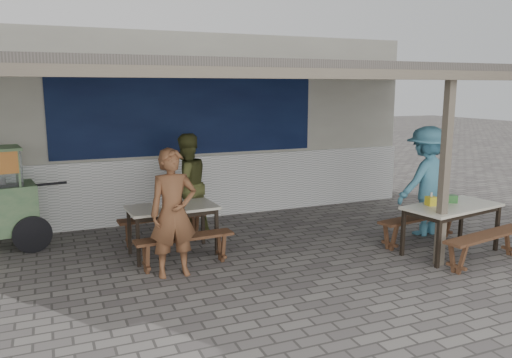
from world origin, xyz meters
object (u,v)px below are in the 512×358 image
Objects in this scene: condiment_bowl at (158,204)px; table_left at (172,211)px; bench_right_street at (487,241)px; patron_right_table at (426,181)px; tissue_box at (431,201)px; bench_left_wall at (163,223)px; bench_right_wall at (419,222)px; bench_left_street at (185,244)px; table_right at (452,210)px; patron_wall_side at (186,185)px; patron_street_side at (173,213)px; condiment_jar at (179,199)px; donation_box at (451,199)px.

table_left is at bearing -29.49° from condiment_bowl.
bench_right_street is 8.45× the size of condiment_bowl.
patron_right_table is 1.07m from tissue_box.
bench_left_wall is 4.15m from bench_right_wall.
bench_right_wall is 8.45× the size of condiment_bowl.
bench_right_wall is 0.89× the size of patron_right_table.
condiment_bowl is (-4.43, 0.71, -0.16)m from patron_right_table.
table_left reaches higher than bench_left_street.
patron_right_table reaches higher than tissue_box.
table_right reaches higher than bench_right_street.
table_left is 0.81× the size of table_right.
bench_right_street is 0.94m from tissue_box.
bench_right_wall is at bearing 90.00° from table_right.
table_right reaches higher than bench_left_street.
bench_right_street is 0.95× the size of patron_wall_side.
patron_right_table is (0.44, 0.38, 0.59)m from bench_right_wall.
patron_wall_side is at bearing 71.41° from patron_street_side.
patron_wall_side is 3.95m from tissue_box.
tissue_box is at bearing -7.76° from patron_street_side.
bench_left_wall is 0.81× the size of patron_wall_side.
condiment_jar is (-3.44, 1.69, -0.03)m from tissue_box.
condiment_bowl is at bearing 157.71° from tissue_box.
bench_right_wall is (3.84, -1.58, 0.01)m from bench_left_wall.
patron_right_table is (4.27, -1.19, 0.59)m from bench_left_wall.
bench_left_street is 7.22× the size of condiment_bowl.
tissue_box reaches higher than condiment_jar.
patron_street_side is 0.96m from condiment_bowl.
patron_right_table reaches higher than donation_box.
bench_left_wall is 0.85× the size of bench_right_wall.
patron_wall_side reaches higher than bench_right_wall.
bench_left_wall is 0.86× the size of table_right.
table_right is 0.94× the size of patron_wall_side.
condiment_jar is (0.13, 0.83, 0.45)m from bench_left_street.
bench_right_wall is (-0.21, 1.17, 0.00)m from bench_right_street.
tissue_box is at bearing 123.03° from patron_wall_side.
tissue_box is at bearing 43.43° from patron_right_table.
bench_left_street is at bearing 52.19° from patron_street_side.
patron_street_side reaches higher than bench_left_street.
condiment_jar is at bearing 21.42° from condiment_bowl.
bench_left_street is 0.81× the size of patron_wall_side.
bench_right_street is at bearing -15.97° from patron_street_side.
table_right reaches higher than bench_right_wall.
condiment_jar reaches higher than bench_left_wall.
table_left is at bearing -124.16° from condiment_jar.
bench_left_street is 0.85m from condiment_bowl.
bench_right_street is at bearing -28.21° from condiment_bowl.
condiment_bowl is at bearing 147.73° from table_left.
table_right is at bearing -31.47° from bench_left_wall.
donation_box is (4.18, -0.58, -0.05)m from patron_street_side.
patron_right_table is 0.87m from donation_box.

